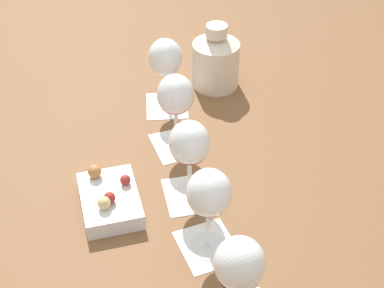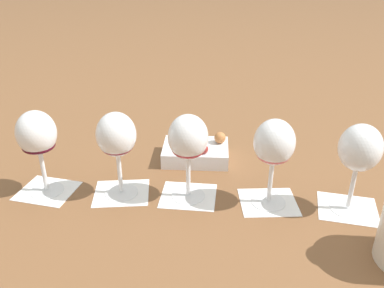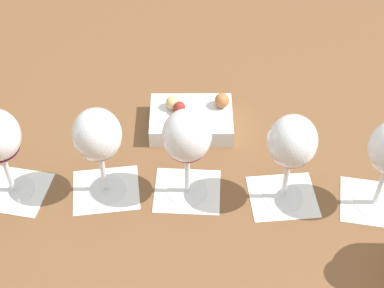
% 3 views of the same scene
% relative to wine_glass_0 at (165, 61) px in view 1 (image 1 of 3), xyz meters
% --- Properties ---
extents(ground_plane, '(8.00, 8.00, 0.00)m').
position_rel_wine_glass_0_xyz_m(ground_plane, '(0.28, 0.13, -0.13)').
color(ground_plane, brown).
extents(tasting_card_0, '(0.14, 0.13, 0.00)m').
position_rel_wine_glass_0_xyz_m(tasting_card_0, '(-0.00, -0.00, -0.12)').
color(tasting_card_0, white).
rests_on(tasting_card_0, ground_plane).
extents(tasting_card_1, '(0.15, 0.14, 0.00)m').
position_rel_wine_glass_0_xyz_m(tasting_card_1, '(0.14, 0.06, -0.12)').
color(tasting_card_1, white).
rests_on(tasting_card_1, ground_plane).
extents(tasting_card_2, '(0.14, 0.14, 0.00)m').
position_rel_wine_glass_0_xyz_m(tasting_card_2, '(0.29, 0.13, -0.12)').
color(tasting_card_2, white).
rests_on(tasting_card_2, ground_plane).
extents(tasting_card_3, '(0.15, 0.14, 0.00)m').
position_rel_wine_glass_0_xyz_m(tasting_card_3, '(0.41, 0.19, -0.12)').
color(tasting_card_3, white).
rests_on(tasting_card_3, ground_plane).
extents(wine_glass_0, '(0.08, 0.08, 0.18)m').
position_rel_wine_glass_0_xyz_m(wine_glass_0, '(0.00, 0.00, 0.00)').
color(wine_glass_0, white).
rests_on(wine_glass_0, tasting_card_0).
extents(wine_glass_1, '(0.08, 0.08, 0.18)m').
position_rel_wine_glass_0_xyz_m(wine_glass_1, '(0.14, 0.06, -0.00)').
color(wine_glass_1, white).
rests_on(wine_glass_1, tasting_card_1).
extents(wine_glass_2, '(0.08, 0.08, 0.18)m').
position_rel_wine_glass_0_xyz_m(wine_glass_2, '(0.29, 0.13, -0.00)').
color(wine_glass_2, white).
rests_on(wine_glass_2, tasting_card_2).
extents(wine_glass_3, '(0.08, 0.08, 0.18)m').
position_rel_wine_glass_0_xyz_m(wine_glass_3, '(0.41, 0.19, -0.00)').
color(wine_glass_3, white).
rests_on(wine_glass_3, tasting_card_3).
extents(wine_glass_4, '(0.08, 0.08, 0.18)m').
position_rel_wine_glass_0_xyz_m(wine_glass_4, '(0.55, 0.26, 0.00)').
color(wine_glass_4, white).
rests_on(wine_glass_4, tasting_card_4).
extents(ceramic_vase, '(0.12, 0.12, 0.17)m').
position_rel_wine_glass_0_xyz_m(ceramic_vase, '(-0.12, 0.09, -0.05)').
color(ceramic_vase, beige).
rests_on(ceramic_vase, ground_plane).
extents(snack_dish, '(0.19, 0.17, 0.06)m').
position_rel_wine_glass_0_xyz_m(snack_dish, '(0.36, -0.02, -0.11)').
color(snack_dish, silver).
rests_on(snack_dish, ground_plane).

